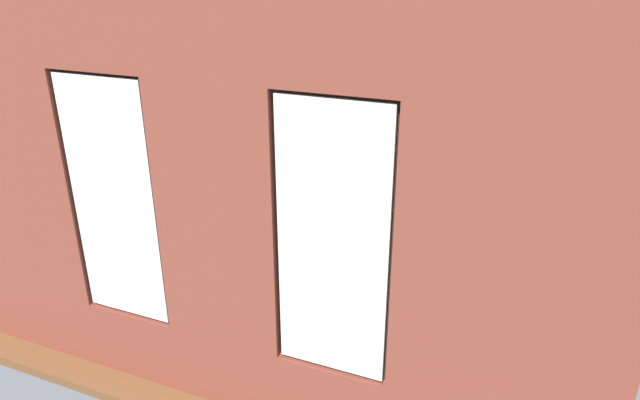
{
  "coord_description": "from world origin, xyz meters",
  "views": [
    {
      "loc": [
        -2.31,
        5.85,
        3.71
      ],
      "look_at": [
        -0.04,
        0.4,
        1.19
      ],
      "focal_mm": 32.0,
      "sensor_mm": 36.0,
      "label": 1
    }
  ],
  "objects": [
    {
      "name": "couch_left",
      "position": [
        -2.37,
        -0.04,
        0.33
      ],
      "size": [
        0.94,
        2.09,
        0.8
      ],
      "rotation": [
        0.0,
        0.0,
        1.54
      ],
      "color": "black",
      "rests_on": "ground_plane"
    },
    {
      "name": "media_console",
      "position": [
        2.72,
        -0.1,
        0.23
      ],
      "size": [
        1.02,
        0.42,
        0.46
      ],
      "primitive_type": "cube",
      "color": "black",
      "rests_on": "ground_plane"
    },
    {
      "name": "brick_wall_with_windows",
      "position": [
        0.0,
        2.41,
        1.75
      ],
      "size": [
        6.13,
        0.3,
        3.54
      ],
      "color": "brown",
      "rests_on": "ground_plane"
    },
    {
      "name": "potted_plant_foreground_right",
      "position": [
        2.4,
        -1.74,
        0.77
      ],
      "size": [
        0.92,
        0.92,
        1.31
      ],
      "color": "beige",
      "rests_on": "ground_plane"
    },
    {
      "name": "coffee_table",
      "position": [
        -0.12,
        -0.22,
        0.36
      ],
      "size": [
        1.55,
        0.87,
        0.41
      ],
      "color": "olive",
      "rests_on": "ground_plane"
    },
    {
      "name": "tv_flatscreen",
      "position": [
        2.72,
        -0.1,
        0.8
      ],
      "size": [
        1.01,
        0.2,
        0.67
      ],
      "color": "black",
      "rests_on": "media_console"
    },
    {
      "name": "couch_by_window",
      "position": [
        0.75,
        1.76,
        0.33
      ],
      "size": [
        1.83,
        0.87,
        0.8
      ],
      "color": "black",
      "rests_on": "ground_plane"
    },
    {
      "name": "remote_gray",
      "position": [
        -0.24,
        -0.09,
        0.42
      ],
      "size": [
        0.14,
        0.17,
        0.02
      ],
      "primitive_type": "cube",
      "rotation": [
        0.0,
        0.0,
        2.54
      ],
      "color": "#59595B",
      "rests_on": "coffee_table"
    },
    {
      "name": "cup_ceramic",
      "position": [
        0.34,
        -0.09,
        0.45
      ],
      "size": [
        0.07,
        0.07,
        0.09
      ],
      "primitive_type": "cylinder",
      "color": "#4C4C51",
      "rests_on": "coffee_table"
    },
    {
      "name": "potted_plant_corner_near_left",
      "position": [
        -2.52,
        -1.79,
        0.65
      ],
      "size": [
        0.99,
        0.9,
        1.18
      ],
      "color": "beige",
      "rests_on": "ground_plane"
    },
    {
      "name": "candle_jar",
      "position": [
        -0.12,
        -0.22,
        0.47
      ],
      "size": [
        0.08,
        0.08,
        0.12
      ],
      "primitive_type": "cylinder",
      "color": "#B7333D",
      "rests_on": "coffee_table"
    },
    {
      "name": "remote_black",
      "position": [
        0.07,
        -0.32,
        0.42
      ],
      "size": [
        0.16,
        0.14,
        0.02
      ],
      "primitive_type": "cube",
      "rotation": [
        0.0,
        0.0,
        2.24
      ],
      "color": "black",
      "rests_on": "coffee_table"
    },
    {
      "name": "potted_plant_corner_far_left",
      "position": [
        -2.52,
        1.87,
        0.64
      ],
      "size": [
        0.77,
        0.76,
        1.11
      ],
      "color": "beige",
      "rests_on": "ground_plane"
    },
    {
      "name": "potted_plant_beside_window_right",
      "position": [
        2.24,
        1.86,
        0.58
      ],
      "size": [
        1.03,
        0.91,
        1.27
      ],
      "color": "brown",
      "rests_on": "ground_plane"
    },
    {
      "name": "papasan_chair",
      "position": [
        -0.1,
        -1.51,
        0.45
      ],
      "size": [
        1.17,
        1.17,
        0.72
      ],
      "color": "olive",
      "rests_on": "ground_plane"
    },
    {
      "name": "table_plant_small",
      "position": [
        -0.55,
        -0.37,
        0.5
      ],
      "size": [
        0.11,
        0.11,
        0.18
      ],
      "color": "gray",
      "rests_on": "coffee_table"
    },
    {
      "name": "ground_plane",
      "position": [
        0.0,
        0.0,
        -0.05
      ],
      "size": [
        6.73,
        5.59,
        0.1
      ],
      "primitive_type": "cube",
      "color": "brown"
    },
    {
      "name": "white_wall_right",
      "position": [
        3.02,
        0.2,
        1.77
      ],
      "size": [
        0.1,
        4.59,
        3.54
      ],
      "primitive_type": "cube",
      "color": "silver",
      "rests_on": "ground_plane"
    },
    {
      "name": "potted_plant_between_couches",
      "position": [
        -0.62,
        1.7,
        0.9
      ],
      "size": [
        1.01,
        1.09,
        1.54
      ],
      "color": "#47423D",
      "rests_on": "ground_plane"
    }
  ]
}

